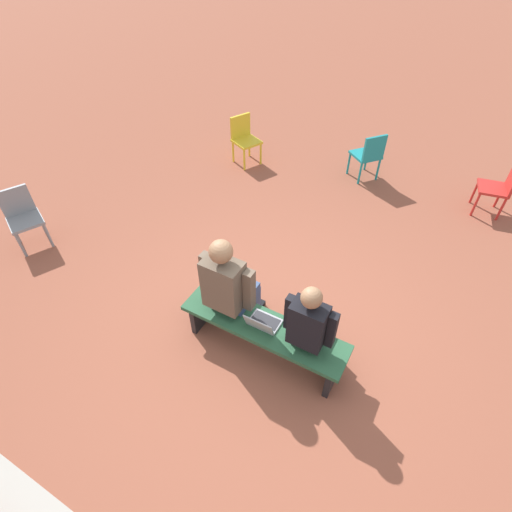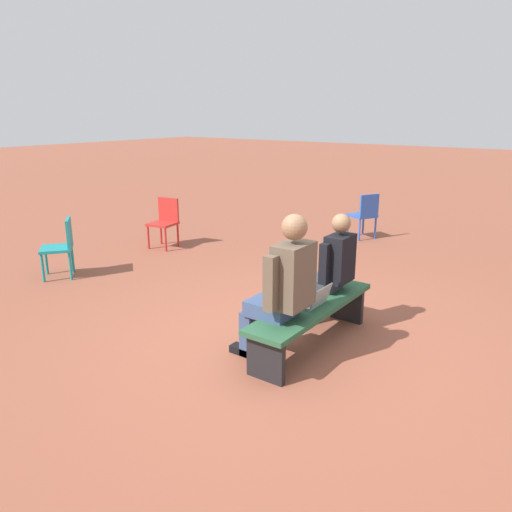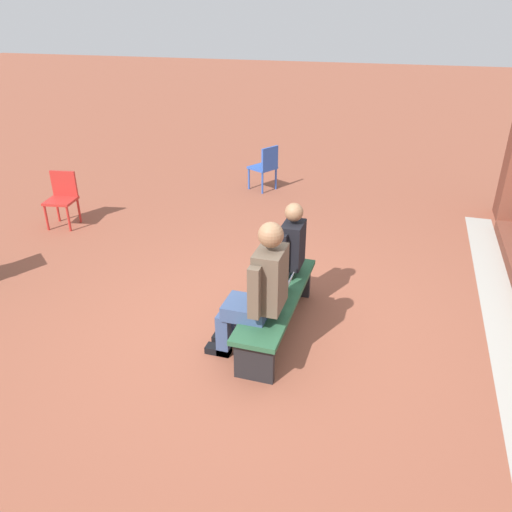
{
  "view_description": "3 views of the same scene",
  "coord_description": "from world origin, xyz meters",
  "px_view_note": "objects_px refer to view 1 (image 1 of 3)",
  "views": [
    {
      "loc": [
        -1.24,
        2.43,
        3.77
      ],
      "look_at": [
        0.28,
        -0.28,
        0.87
      ],
      "focal_mm": 28.0,
      "sensor_mm": 36.0,
      "label": 1
    },
    {
      "loc": [
        3.94,
        2.43,
        2.28
      ],
      "look_at": [
        0.25,
        -0.24,
        0.95
      ],
      "focal_mm": 35.0,
      "sensor_mm": 36.0,
      "label": 2
    },
    {
      "loc": [
        4.19,
        1.29,
        3.09
      ],
      "look_at": [
        -0.62,
        -0.2,
        0.58
      ],
      "focal_mm": 35.0,
      "sensor_mm": 36.0,
      "label": 3
    }
  ],
  "objects_px": {
    "plastic_chair_near_bench_right": "(22,215)",
    "plastic_chair_far_left": "(244,137)",
    "bench": "(264,331)",
    "plastic_chair_mid_courtyard": "(369,154)",
    "laptop": "(263,323)",
    "plastic_chair_near_bench_left": "(500,186)",
    "person_student": "(311,325)",
    "person_adult": "(230,285)"
  },
  "relations": [
    {
      "from": "laptop",
      "to": "plastic_chair_far_left",
      "type": "bearing_deg",
      "value": -56.86
    },
    {
      "from": "plastic_chair_far_left",
      "to": "plastic_chair_near_bench_left",
      "type": "relative_size",
      "value": 1.0
    },
    {
      "from": "person_adult",
      "to": "plastic_chair_mid_courtyard",
      "type": "height_order",
      "value": "person_adult"
    },
    {
      "from": "plastic_chair_near_bench_right",
      "to": "plastic_chair_near_bench_left",
      "type": "distance_m",
      "value": 6.87
    },
    {
      "from": "plastic_chair_near_bench_right",
      "to": "plastic_chair_far_left",
      "type": "distance_m",
      "value": 3.75
    },
    {
      "from": "plastic_chair_far_left",
      "to": "plastic_chair_mid_courtyard",
      "type": "xyz_separation_m",
      "value": [
        -2.13,
        -0.49,
        0.0
      ]
    },
    {
      "from": "plastic_chair_far_left",
      "to": "plastic_chair_mid_courtyard",
      "type": "bearing_deg",
      "value": -166.98
    },
    {
      "from": "person_student",
      "to": "plastic_chair_near_bench_left",
      "type": "height_order",
      "value": "person_student"
    },
    {
      "from": "plastic_chair_far_left",
      "to": "person_adult",
      "type": "bearing_deg",
      "value": 118.47
    },
    {
      "from": "plastic_chair_near_bench_right",
      "to": "plastic_chair_far_left",
      "type": "xyz_separation_m",
      "value": [
        -1.48,
        -3.45,
        0.0
      ]
    },
    {
      "from": "laptop",
      "to": "plastic_chair_mid_courtyard",
      "type": "relative_size",
      "value": 0.38
    },
    {
      "from": "person_adult",
      "to": "plastic_chair_far_left",
      "type": "height_order",
      "value": "person_adult"
    },
    {
      "from": "plastic_chair_mid_courtyard",
      "to": "laptop",
      "type": "bearing_deg",
      "value": 91.98
    },
    {
      "from": "plastic_chair_near_bench_left",
      "to": "plastic_chair_far_left",
      "type": "bearing_deg",
      "value": 7.02
    },
    {
      "from": "person_student",
      "to": "plastic_chair_mid_courtyard",
      "type": "relative_size",
      "value": 1.53
    },
    {
      "from": "plastic_chair_far_left",
      "to": "plastic_chair_near_bench_left",
      "type": "distance_m",
      "value": 4.17
    },
    {
      "from": "plastic_chair_near_bench_right",
      "to": "plastic_chair_far_left",
      "type": "bearing_deg",
      "value": -113.19
    },
    {
      "from": "plastic_chair_mid_courtyard",
      "to": "bench",
      "type": "bearing_deg",
      "value": 92.09
    },
    {
      "from": "plastic_chair_near_bench_left",
      "to": "person_student",
      "type": "bearing_deg",
      "value": 70.38
    },
    {
      "from": "bench",
      "to": "laptop",
      "type": "relative_size",
      "value": 5.62
    },
    {
      "from": "bench",
      "to": "plastic_chair_near_bench_left",
      "type": "bearing_deg",
      "value": -115.21
    },
    {
      "from": "plastic_chair_near_bench_right",
      "to": "person_adult",
      "type": "bearing_deg",
      "value": -178.88
    },
    {
      "from": "laptop",
      "to": "plastic_chair_near_bench_left",
      "type": "distance_m",
      "value": 4.4
    },
    {
      "from": "person_student",
      "to": "plastic_chair_far_left",
      "type": "relative_size",
      "value": 1.53
    },
    {
      "from": "person_student",
      "to": "plastic_chair_near_bench_right",
      "type": "bearing_deg",
      "value": 0.76
    },
    {
      "from": "bench",
      "to": "plastic_chair_far_left",
      "type": "distance_m",
      "value": 4.14
    },
    {
      "from": "plastic_chair_mid_courtyard",
      "to": "plastic_chair_near_bench_left",
      "type": "xyz_separation_m",
      "value": [
        -2.01,
        -0.02,
        0.0
      ]
    },
    {
      "from": "person_student",
      "to": "laptop",
      "type": "relative_size",
      "value": 4.02
    },
    {
      "from": "plastic_chair_far_left",
      "to": "plastic_chair_near_bench_left",
      "type": "xyz_separation_m",
      "value": [
        -4.14,
        -0.51,
        0.0
      ]
    },
    {
      "from": "plastic_chair_far_left",
      "to": "bench",
      "type": "bearing_deg",
      "value": 123.32
    },
    {
      "from": "laptop",
      "to": "plastic_chair_near_bench_left",
      "type": "bearing_deg",
      "value": -115.23
    },
    {
      "from": "plastic_chair_near_bench_right",
      "to": "plastic_chair_mid_courtyard",
      "type": "xyz_separation_m",
      "value": [
        -3.61,
        -3.94,
        0.0
      ]
    },
    {
      "from": "bench",
      "to": "person_student",
      "type": "distance_m",
      "value": 0.59
    },
    {
      "from": "laptop",
      "to": "plastic_chair_near_bench_right",
      "type": "distance_m",
      "value": 3.74
    },
    {
      "from": "plastic_chair_far_left",
      "to": "plastic_chair_mid_courtyard",
      "type": "distance_m",
      "value": 2.18
    },
    {
      "from": "bench",
      "to": "person_student",
      "type": "height_order",
      "value": "person_student"
    },
    {
      "from": "person_adult",
      "to": "plastic_chair_far_left",
      "type": "xyz_separation_m",
      "value": [
        1.84,
        -3.38,
        -0.27
      ]
    },
    {
      "from": "plastic_chair_far_left",
      "to": "plastic_chair_mid_courtyard",
      "type": "height_order",
      "value": "same"
    },
    {
      "from": "person_student",
      "to": "plastic_chair_mid_courtyard",
      "type": "distance_m",
      "value": 3.94
    },
    {
      "from": "person_student",
      "to": "plastic_chair_far_left",
      "type": "height_order",
      "value": "person_student"
    },
    {
      "from": "person_adult",
      "to": "plastic_chair_mid_courtyard",
      "type": "relative_size",
      "value": 1.7
    },
    {
      "from": "laptop",
      "to": "plastic_chair_near_bench_right",
      "type": "bearing_deg",
      "value": -0.3
    }
  ]
}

